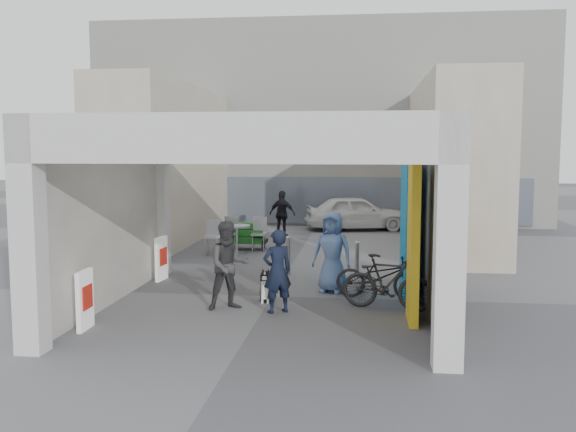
# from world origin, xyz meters

# --- Properties ---
(ground) EXTENTS (90.00, 90.00, 0.00)m
(ground) POSITION_xyz_m (0.00, 0.00, 0.00)
(ground) COLOR #5D5E63
(ground) RESTS_ON ground
(arcade_canopy) EXTENTS (6.40, 6.45, 6.40)m
(arcade_canopy) POSITION_xyz_m (0.54, -0.82, 2.30)
(arcade_canopy) COLOR beige
(arcade_canopy) RESTS_ON ground
(far_building) EXTENTS (18.00, 4.08, 8.00)m
(far_building) POSITION_xyz_m (-0.00, 13.99, 3.99)
(far_building) COLOR silver
(far_building) RESTS_ON ground
(plaza_bldg_left) EXTENTS (2.00, 9.00, 5.00)m
(plaza_bldg_left) POSITION_xyz_m (-4.50, 7.50, 2.50)
(plaza_bldg_left) COLOR beige
(plaza_bldg_left) RESTS_ON ground
(plaza_bldg_right) EXTENTS (2.00, 9.00, 5.00)m
(plaza_bldg_right) POSITION_xyz_m (4.50, 7.50, 2.50)
(plaza_bldg_right) COLOR beige
(plaza_bldg_right) RESTS_ON ground
(bollard_left) EXTENTS (0.09, 0.09, 0.84)m
(bollard_left) POSITION_xyz_m (-1.68, 2.51, 0.42)
(bollard_left) COLOR gray
(bollard_left) RESTS_ON ground
(bollard_center) EXTENTS (0.09, 0.09, 0.91)m
(bollard_center) POSITION_xyz_m (0.07, 2.29, 0.45)
(bollard_center) COLOR gray
(bollard_center) RESTS_ON ground
(bollard_right) EXTENTS (0.09, 0.09, 0.81)m
(bollard_right) POSITION_xyz_m (1.70, 2.26, 0.41)
(bollard_right) COLOR gray
(bollard_right) RESTS_ON ground
(advert_board_near) EXTENTS (0.11, 0.55, 1.00)m
(advert_board_near) POSITION_xyz_m (-2.75, -2.75, 0.51)
(advert_board_near) COLOR white
(advert_board_near) RESTS_ON ground
(advert_board_far) EXTENTS (0.15, 0.56, 1.00)m
(advert_board_far) POSITION_xyz_m (-2.75, 1.30, 0.51)
(advert_board_far) COLOR white
(advert_board_far) RESTS_ON ground
(cafe_set) EXTENTS (1.63, 1.32, 0.99)m
(cafe_set) POSITION_xyz_m (-1.90, 5.48, 0.35)
(cafe_set) COLOR #A5A5AA
(cafe_set) RESTS_ON ground
(produce_stand) EXTENTS (1.19, 0.65, 0.78)m
(produce_stand) POSITION_xyz_m (-1.63, 5.99, 0.31)
(produce_stand) COLOR black
(produce_stand) RESTS_ON ground
(crate_stack) EXTENTS (0.51, 0.44, 0.56)m
(crate_stack) POSITION_xyz_m (0.87, 6.94, 0.28)
(crate_stack) COLOR #185017
(crate_stack) RESTS_ON ground
(border_collie) EXTENTS (0.25, 0.49, 0.67)m
(border_collie) POSITION_xyz_m (-0.05, -0.51, 0.27)
(border_collie) COLOR black
(border_collie) RESTS_ON ground
(man_with_dog) EXTENTS (0.67, 0.61, 1.54)m
(man_with_dog) POSITION_xyz_m (0.28, -1.27, 0.77)
(man_with_dog) COLOR black
(man_with_dog) RESTS_ON ground
(man_back_turned) EXTENTS (1.00, 0.91, 1.66)m
(man_back_turned) POSITION_xyz_m (-0.65, -1.11, 0.83)
(man_back_turned) COLOR #363638
(man_back_turned) RESTS_ON ground
(man_elderly) EXTENTS (0.94, 0.73, 1.70)m
(man_elderly) POSITION_xyz_m (1.20, 0.55, 0.85)
(man_elderly) COLOR #5976AD
(man_elderly) RESTS_ON ground
(man_crates) EXTENTS (1.00, 0.62, 1.59)m
(man_crates) POSITION_xyz_m (-0.91, 8.72, 0.79)
(man_crates) COLOR black
(man_crates) RESTS_ON ground
(bicycle_front) EXTENTS (1.84, 0.91, 0.92)m
(bicycle_front) POSITION_xyz_m (2.17, 0.03, 0.46)
(bicycle_front) COLOR black
(bicycle_front) RESTS_ON ground
(bicycle_rear) EXTENTS (1.81, 0.96, 1.05)m
(bicycle_rear) POSITION_xyz_m (2.30, -0.83, 0.52)
(bicycle_rear) COLOR black
(bicycle_rear) RESTS_ON ground
(white_van) EXTENTS (4.01, 2.32, 1.28)m
(white_van) POSITION_xyz_m (1.56, 11.00, 0.64)
(white_van) COLOR silver
(white_van) RESTS_ON ground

